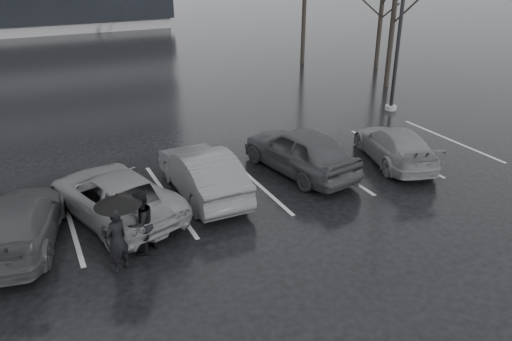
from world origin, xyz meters
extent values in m
plane|color=black|center=(0.00, 0.00, 0.00)|extent=(160.00, 160.00, 0.00)
imported|color=black|center=(2.25, 2.51, 0.75)|extent=(2.48, 4.65, 1.51)
imported|color=#323234|center=(-1.17, 2.36, 0.71)|extent=(1.51, 4.31, 1.42)
imported|color=#4E4E50|center=(-3.80, 2.15, 0.65)|extent=(3.44, 5.10, 1.30)
imported|color=black|center=(-6.17, 1.72, 0.62)|extent=(2.75, 4.60, 1.25)
imported|color=#4E4E50|center=(5.61, 1.83, 0.60)|extent=(2.78, 4.46, 1.21)
imported|color=black|center=(-4.25, -0.45, 0.79)|extent=(0.69, 0.63, 1.59)
imported|color=black|center=(-3.58, 0.04, 0.81)|extent=(1.00, 0.95, 1.62)
cylinder|color=black|center=(-4.08, -0.16, 0.77)|extent=(0.02, 0.02, 1.54)
cone|color=black|center=(-4.08, -0.16, 1.64)|extent=(1.06, 1.06, 0.27)
sphere|color=black|center=(-4.08, -0.16, 1.77)|extent=(0.05, 0.05, 0.05)
cylinder|color=gray|center=(9.50, 6.61, 0.10)|extent=(0.51, 0.51, 0.20)
cylinder|color=black|center=(9.50, 6.61, 4.59)|extent=(0.16, 0.16, 9.19)
cube|color=#ADADB0|center=(-5.00, 2.50, 0.00)|extent=(0.12, 5.00, 0.00)
cube|color=#ADADB0|center=(-2.20, 2.50, 0.00)|extent=(0.12, 5.00, 0.00)
cube|color=#ADADB0|center=(0.60, 2.50, 0.00)|extent=(0.12, 5.00, 0.00)
cube|color=#ADADB0|center=(3.40, 2.50, 0.00)|extent=(0.12, 5.00, 0.00)
cube|color=#ADADB0|center=(6.20, 2.50, 0.00)|extent=(0.12, 5.00, 0.00)
cube|color=#ADADB0|center=(9.00, 2.50, 0.00)|extent=(0.12, 5.00, 0.00)
cylinder|color=black|center=(12.00, 10.00, 4.00)|extent=(0.26, 0.26, 8.00)
cylinder|color=black|center=(14.50, 14.00, 3.50)|extent=(0.26, 0.26, 7.00)
camera|label=1|loc=(-5.61, -10.39, 6.79)|focal=35.00mm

